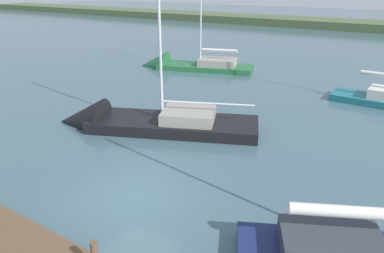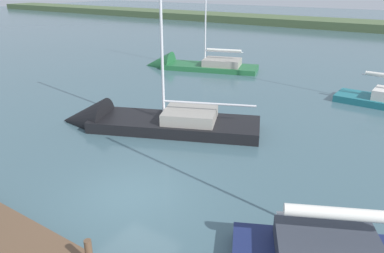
# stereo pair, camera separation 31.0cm
# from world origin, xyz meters

# --- Properties ---
(ground_plane) EXTENTS (200.00, 200.00, 0.00)m
(ground_plane) POSITION_xyz_m (0.00, 0.00, 0.00)
(ground_plane) COLOR #42606B
(far_shoreline) EXTENTS (180.00, 8.00, 2.40)m
(far_shoreline) POSITION_xyz_m (0.00, -54.20, 0.00)
(far_shoreline) COLOR #4C603D
(far_shoreline) RESTS_ON ground_plane
(sailboat_inner_slip) EXTENTS (10.38, 6.35, 10.86)m
(sailboat_inner_slip) POSITION_xyz_m (4.05, -4.89, 0.16)
(sailboat_inner_slip) COLOR black
(sailboat_inner_slip) RESTS_ON ground_plane
(sailboat_far_right) EXTENTS (9.99, 5.32, 11.62)m
(sailboat_far_right) POSITION_xyz_m (9.45, -17.40, 0.11)
(sailboat_far_right) COLOR #236638
(sailboat_far_right) RESTS_ON ground_plane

